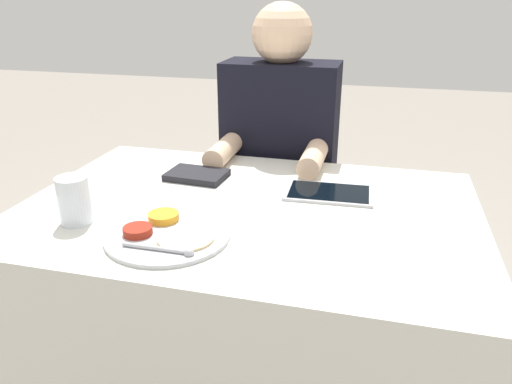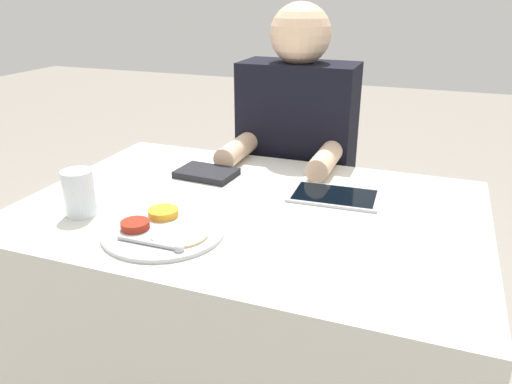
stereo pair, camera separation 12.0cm
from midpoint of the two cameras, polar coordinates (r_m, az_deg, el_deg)
dining_table at (r=1.49m, az=-3.26°, el=-14.72°), size 1.19×0.81×0.74m
thali_tray at (r=1.17m, az=-13.07°, el=-4.77°), size 0.29×0.29×0.03m
red_notebook at (r=1.51m, az=-9.04°, el=1.83°), size 0.18×0.13×0.02m
tablet_device at (r=1.39m, az=5.90°, el=-0.14°), size 0.25×0.16×0.01m
person_diner at (r=1.85m, az=0.80°, el=0.49°), size 0.40×0.42×1.23m
drinking_glass at (r=1.29m, az=-22.59°, el=-0.92°), size 0.08×0.08×0.12m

